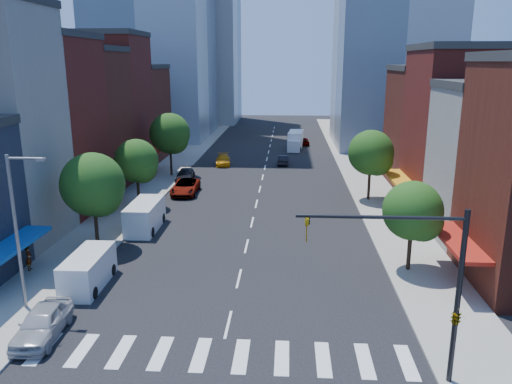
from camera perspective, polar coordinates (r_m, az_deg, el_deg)
ground at (r=28.39m, az=-3.20°, el=-14.87°), size 220.00×220.00×0.00m
sidewalk_left at (r=67.81m, az=-9.68°, el=2.65°), size 5.00×120.00×0.15m
sidewalk_right at (r=66.64m, az=11.75°, el=2.33°), size 5.00×120.00×0.15m
crosswalk at (r=25.84m, az=-4.04°, el=-18.13°), size 19.00×3.00×0.01m
bldg_left_2 at (r=51.41m, az=-24.46°, el=6.70°), size 12.00×9.00×16.00m
bldg_left_3 at (r=59.05m, az=-20.59°, el=7.46°), size 12.00×8.00×15.00m
bldg_left_4 at (r=66.76m, az=-17.70°, el=9.30°), size 12.00×9.00×17.00m
bldg_left_5 at (r=75.83m, az=-15.00°, el=8.54°), size 12.00×10.00×13.00m
bldg_right_2 at (r=52.08m, az=23.93°, el=6.28°), size 12.00×10.00×15.00m
bldg_right_3 at (r=61.62m, az=20.72°, el=6.77°), size 12.00×10.00×13.00m
traffic_signal at (r=23.30m, az=20.75°, el=-11.32°), size 7.24×2.24×8.00m
streetlight at (r=30.82m, az=-25.50°, el=-3.22°), size 2.25×0.25×9.00m
tree_left_near at (r=39.34m, az=-17.97°, el=0.55°), size 4.80×4.80×7.30m
tree_left_mid at (r=49.54m, az=-13.35°, el=3.28°), size 4.20×4.20×6.65m
tree_left_far at (r=62.75m, az=-9.69°, el=6.44°), size 5.00×5.00×7.75m
tree_right_near at (r=34.92m, az=17.71°, el=-2.33°), size 4.00×4.00×6.20m
tree_right_far at (r=51.94m, az=13.16°, el=4.19°), size 4.60×4.60×7.20m
parked_car_front at (r=29.05m, az=-23.22°, el=-13.56°), size 2.28×4.96×1.65m
parked_car_second at (r=44.53m, az=-12.94°, el=-2.93°), size 1.84×4.89×1.59m
parked_car_third at (r=54.71m, az=-8.06°, el=0.59°), size 2.81×5.78×1.58m
parked_car_rear at (r=60.96m, az=-8.09°, el=1.95°), size 2.18×4.86×1.38m
cargo_van_near at (r=33.86m, az=-18.71°, el=-8.55°), size 2.19×5.17×2.18m
cargo_van_far at (r=43.61m, az=-12.63°, el=-2.74°), size 2.38×5.70×2.41m
taxi at (r=69.67m, az=-3.78°, el=3.66°), size 2.46×4.96×1.39m
traffic_car_oncoming at (r=69.93m, az=3.12°, el=3.69°), size 1.49×4.03×1.32m
traffic_car_far at (r=86.82m, az=5.52°, el=5.79°), size 1.92×3.94×1.30m
box_truck at (r=82.22m, az=4.52°, el=5.83°), size 2.73×7.34×2.89m
pedestrian_near at (r=37.61m, az=-24.54°, el=-6.91°), size 0.54×0.70×1.70m
pedestrian_far at (r=45.39m, az=-13.92°, el=-2.33°), size 0.85×0.99×1.78m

